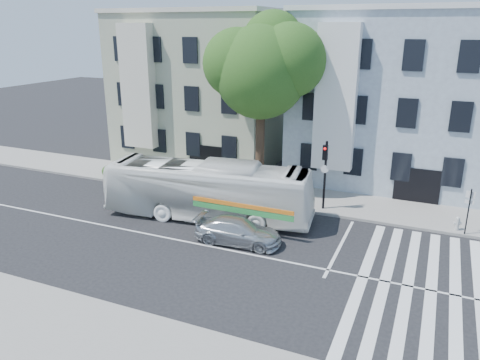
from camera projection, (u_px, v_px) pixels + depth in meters
The scene contains 12 objects.
ground at pixel (197, 244), 22.85m from camera, with size 120.00×120.00×0.00m, color black.
sidewalk_far at pixel (257, 192), 29.80m from camera, with size 80.00×4.00×0.15m, color gray.
sidewalk_near at pixel (84, 338), 15.85m from camera, with size 80.00×4.00×0.15m, color gray.
building_left at pixel (207, 88), 36.84m from camera, with size 12.00×10.00×11.00m, color #9BA48A.
building_right at pixel (392, 98), 31.55m from camera, with size 12.00×10.00×11.00m, color #8F9BAA.
street_tree at pixel (263, 66), 27.98m from camera, with size 7.30×5.90×11.10m.
bus at pixel (208, 190), 25.51m from camera, with size 11.44×2.68×3.19m, color white.
sedan at pixel (238, 231), 22.76m from camera, with size 4.28×1.74×1.24m, color silver.
hedge at pixel (159, 179), 30.96m from camera, with size 8.50×0.84×0.70m, color #2B6521, non-canonical shape.
traffic_signal at pixel (325, 167), 26.03m from camera, with size 0.43×0.53×4.11m.
fire_hydrant at pixel (457, 223), 23.95m from camera, with size 0.42×0.25×0.73m.
far_sign_pole at pixel (469, 205), 23.14m from camera, with size 0.43×0.21×2.41m.
Camera 1 is at (10.17, -18.17, 10.13)m, focal length 35.00 mm.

